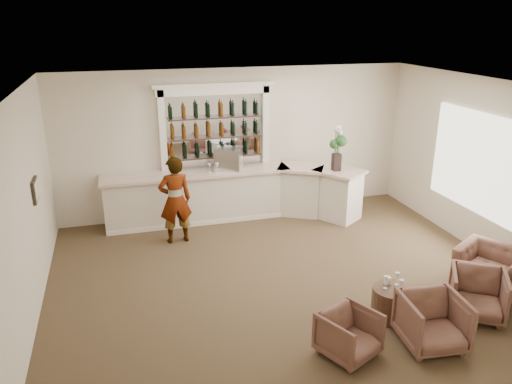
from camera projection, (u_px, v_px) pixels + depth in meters
ground at (286, 281)px, 8.66m from camera, size 8.00×8.00×0.00m
room_shell at (284, 140)px, 8.57m from camera, size 8.04×7.02×3.32m
bar_counter at (236, 195)px, 11.14m from camera, size 5.72×1.80×1.14m
back_bar_alcove at (215, 128)px, 10.94m from camera, size 2.64×0.25×3.00m
cocktail_table at (392, 303)px, 7.53m from camera, size 0.61×0.61×0.50m
sommelier at (175, 200)px, 9.90m from camera, size 0.68×0.48×1.79m
armchair_left at (349, 334)px, 6.68m from camera, size 0.93×0.94×0.65m
armchair_center at (432, 321)px, 6.85m from camera, size 0.89×0.91×0.76m
armchair_right at (478, 294)px, 7.56m from camera, size 1.10×1.10×0.73m
armchair_far at (491, 268)px, 8.38m from camera, size 1.32×1.37×0.68m
espresso_machine at (228, 159)px, 10.93m from camera, size 0.70×0.66×0.49m
flower_vase at (337, 145)px, 10.78m from camera, size 0.26×0.26×1.00m
wine_glass_bar_left at (217, 168)px, 10.77m from camera, size 0.07×0.07×0.21m
wine_glass_bar_right at (210, 168)px, 10.75m from camera, size 0.07×0.07×0.21m
wine_glass_tbl_a at (386, 282)px, 7.41m from camera, size 0.07×0.07×0.21m
wine_glass_tbl_b at (397, 279)px, 7.51m from camera, size 0.07×0.07×0.21m
wine_glass_tbl_c at (401, 286)px, 7.31m from camera, size 0.07×0.07×0.21m
napkin_holder at (388, 281)px, 7.55m from camera, size 0.08×0.08×0.12m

